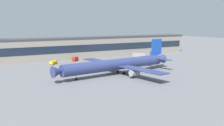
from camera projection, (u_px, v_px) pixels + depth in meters
name	position (u px, v px, depth m)	size (l,w,h in m)	color
ground_plane	(132.00, 71.00, 131.98)	(600.00, 600.00, 0.00)	slate
terminal_building	(83.00, 47.00, 183.29)	(179.51, 14.83, 14.67)	gray
airliner	(118.00, 64.00, 124.46)	(66.41, 57.43, 15.94)	navy
fuel_truck	(139.00, 55.00, 183.42)	(8.36, 7.35, 3.35)	gray
stair_truck	(153.00, 54.00, 191.55)	(4.15, 6.45, 3.55)	#2651A5
crew_van	(75.00, 59.00, 168.83)	(5.27, 5.19, 2.55)	red
belt_loader	(53.00, 62.00, 155.19)	(5.87, 6.00, 1.95)	yellow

